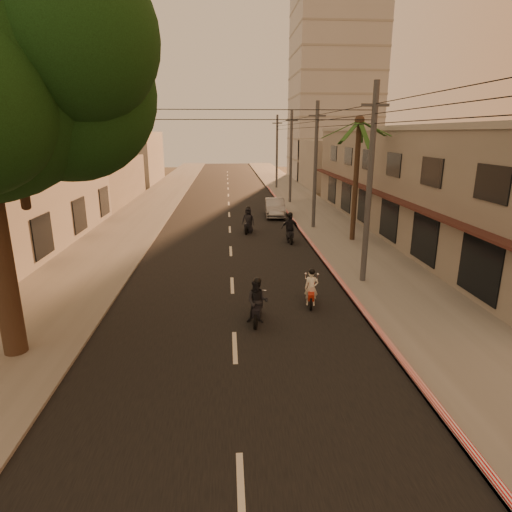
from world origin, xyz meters
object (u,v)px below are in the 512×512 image
at_px(scooter_far_a, 248,221).
at_px(parked_car, 275,208).
at_px(scooter_red, 311,289).
at_px(palm_tree, 359,128).
at_px(scooter_mid_a, 257,302).
at_px(scooter_mid_b, 290,229).

xyz_separation_m(scooter_far_a, parked_car, (2.58, 6.14, -0.13)).
relative_size(scooter_red, scooter_far_a, 0.84).
height_order(palm_tree, scooter_red, palm_tree).
distance_m(palm_tree, scooter_red, 13.26).
relative_size(scooter_red, parked_car, 0.35).
height_order(scooter_red, scooter_mid_a, scooter_mid_a).
bearing_deg(scooter_far_a, parked_car, 82.07).
xyz_separation_m(scooter_red, scooter_far_a, (-1.91, 13.45, 0.17)).
relative_size(scooter_mid_a, parked_car, 0.39).
relative_size(palm_tree, scooter_far_a, 4.23).
bearing_deg(scooter_mid_a, scooter_red, 43.61).
height_order(palm_tree, parked_car, palm_tree).
bearing_deg(scooter_mid_b, scooter_mid_a, -104.46).
bearing_deg(parked_car, palm_tree, -62.72).
relative_size(scooter_mid_a, scooter_mid_b, 0.90).
xyz_separation_m(scooter_red, parked_car, (0.67, 19.60, 0.04)).
bearing_deg(scooter_red, scooter_mid_a, -135.55).
bearing_deg(scooter_far_a, palm_tree, -8.50).
bearing_deg(scooter_far_a, scooter_mid_b, -34.13).
distance_m(scooter_red, scooter_far_a, 13.59).
xyz_separation_m(scooter_mid_b, parked_car, (0.04, 9.07, -0.14)).
relative_size(palm_tree, scooter_red, 5.06).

